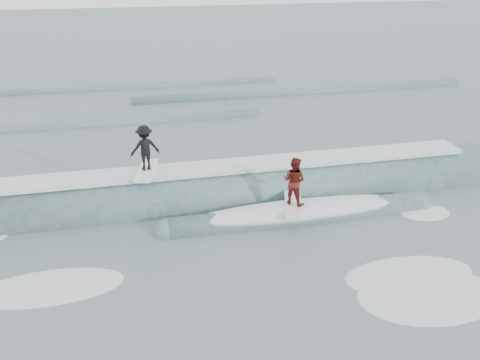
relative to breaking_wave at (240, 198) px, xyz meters
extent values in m
plane|color=#415B5F|center=(-0.19, -3.39, -0.04)|extent=(160.00, 160.00, 0.00)
cylinder|color=#345757|center=(-0.19, 0.23, -0.04)|extent=(20.23, 2.34, 2.34)
sphere|color=#345757|center=(9.93, 0.23, -0.04)|extent=(2.34, 2.34, 2.34)
cylinder|color=#345757|center=(1.61, -1.97, -0.04)|extent=(9.00, 0.98, 0.98)
sphere|color=#345757|center=(-2.89, -1.97, -0.04)|extent=(0.98, 0.98, 0.98)
sphere|color=#345757|center=(6.11, -1.97, -0.04)|extent=(0.98, 0.98, 0.98)
cube|color=white|center=(-0.19, 0.23, 1.20)|extent=(18.00, 1.30, 0.14)
ellipsoid|color=white|center=(1.61, -1.97, 0.26)|extent=(7.60, 1.30, 0.60)
cube|color=white|center=(-3.32, 0.23, 1.32)|extent=(0.99, 2.07, 0.10)
imported|color=black|center=(-3.32, 0.23, 2.17)|extent=(1.12, 0.77, 1.59)
cube|color=silver|center=(1.37, -1.97, 0.50)|extent=(1.10, 2.07, 0.10)
imported|color=#4C130E|center=(1.37, -1.97, 1.37)|extent=(1.00, 1.00, 1.64)
ellipsoid|color=white|center=(3.46, -6.99, -0.04)|extent=(3.33, 2.27, 0.10)
ellipsoid|color=white|center=(6.04, -2.61, -0.04)|extent=(1.80, 1.23, 0.10)
ellipsoid|color=white|center=(-6.37, -4.28, -0.04)|extent=(3.21, 2.19, 0.10)
ellipsoid|color=white|center=(3.47, -6.01, -0.04)|extent=(3.43, 2.34, 0.10)
cylinder|color=#345757|center=(-7.43, 10.61, -0.04)|extent=(22.00, 0.70, 0.70)
cylinder|color=#345757|center=(7.81, 14.61, -0.04)|extent=(22.00, 0.80, 0.80)
cylinder|color=#345757|center=(-4.13, 18.61, -0.04)|extent=(22.00, 0.60, 0.60)
camera|label=1|loc=(-4.19, -17.35, 8.36)|focal=40.00mm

